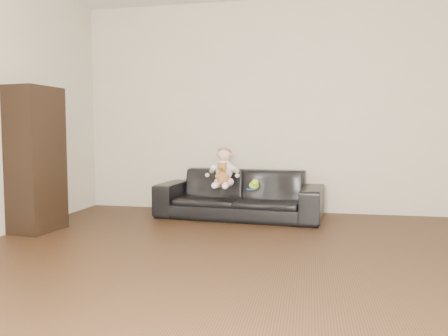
% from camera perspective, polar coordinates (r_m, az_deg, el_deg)
% --- Properties ---
extents(floor, '(5.50, 5.50, 0.00)m').
position_cam_1_polar(floor, '(2.87, 3.55, -15.17)').
color(floor, '#372213').
rests_on(floor, ground).
extents(wall_back, '(5.00, 0.00, 5.00)m').
position_cam_1_polar(wall_back, '(5.46, 7.46, 7.94)').
color(wall_back, beige).
rests_on(wall_back, ground).
extents(sofa, '(1.94, 0.91, 0.55)m').
position_cam_1_polar(sofa, '(5.04, 2.01, -3.42)').
color(sofa, black).
rests_on(sofa, floor).
extents(cabinet, '(0.41, 0.53, 1.43)m').
position_cam_1_polar(cabinet, '(4.69, -23.37, 1.02)').
color(cabinet, black).
rests_on(cabinet, floor).
extents(shelf_item, '(0.21, 0.27, 0.28)m').
position_cam_1_polar(shelf_item, '(4.67, -23.29, 4.95)').
color(shelf_item, silver).
rests_on(shelf_item, cabinet).
extents(baby, '(0.30, 0.38, 0.46)m').
position_cam_1_polar(baby, '(4.94, -0.03, -0.22)').
color(baby, '#F5CFD2').
rests_on(baby, sofa).
extents(teddy_bear, '(0.15, 0.15, 0.24)m').
position_cam_1_polar(teddy_bear, '(4.80, -0.23, -0.75)').
color(teddy_bear, '#9E622D').
rests_on(teddy_bear, sofa).
extents(toy_green, '(0.15, 0.16, 0.09)m').
position_cam_1_polar(toy_green, '(4.77, 3.93, -2.29)').
color(toy_green, '#8AE21A').
rests_on(toy_green, sofa).
extents(toy_rattle, '(0.07, 0.07, 0.07)m').
position_cam_1_polar(toy_rattle, '(4.86, 3.92, -2.28)').
color(toy_rattle, '#E24B1A').
rests_on(toy_rattle, sofa).
extents(toy_blue_disc, '(0.12, 0.12, 0.01)m').
position_cam_1_polar(toy_blue_disc, '(4.77, 3.47, -2.76)').
color(toy_blue_disc, blue).
rests_on(toy_blue_disc, sofa).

